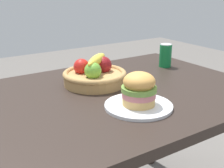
{
  "coord_description": "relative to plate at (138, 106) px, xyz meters",
  "views": [
    {
      "loc": [
        -0.61,
        -1.0,
        1.2
      ],
      "look_at": [
        0.02,
        -0.06,
        0.81
      ],
      "focal_mm": 48.34,
      "sensor_mm": 36.0,
      "label": 1
    }
  ],
  "objects": [
    {
      "name": "dining_table",
      "position": [
        -0.05,
        0.19,
        -0.11
      ],
      "size": [
        1.4,
        0.9,
        0.75
      ],
      "color": "#2D231E",
      "rests_on": "ground_plane"
    },
    {
      "name": "soda_can",
      "position": [
        0.47,
        0.37,
        0.06
      ],
      "size": [
        0.07,
        0.07,
        0.13
      ],
      "color": "#147238",
      "rests_on": "dining_table"
    },
    {
      "name": "plate",
      "position": [
        0.0,
        0.0,
        0.0
      ],
      "size": [
        0.26,
        0.26,
        0.01
      ],
      "primitive_type": "cylinder",
      "color": "white",
      "rests_on": "dining_table"
    },
    {
      "name": "fruit_basket",
      "position": [
        0.0,
        0.32,
        0.04
      ],
      "size": [
        0.29,
        0.29,
        0.14
      ],
      "color": "tan",
      "rests_on": "dining_table"
    },
    {
      "name": "sandwich",
      "position": [
        0.0,
        0.0,
        0.07
      ],
      "size": [
        0.13,
        0.13,
        0.13
      ],
      "color": "#DBAD60",
      "rests_on": "plate"
    }
  ]
}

